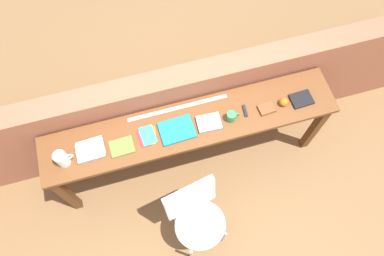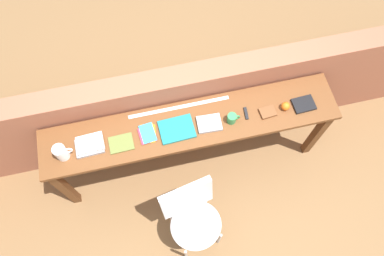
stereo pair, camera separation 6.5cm
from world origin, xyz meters
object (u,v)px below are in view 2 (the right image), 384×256
object	(u,v)px
mug	(232,118)
leather_journal_brown	(268,112)
magazine_cycling	(121,143)
book_repair_rightmost	(304,104)
chair_white_moulded	(193,216)
sports_ball_small	(286,106)
book_stack_leftmost	(90,145)
multitool_folded	(246,113)
pamphlet_pile_colourful	(148,134)
book_open_centre	(177,129)
pitcher_white	(61,152)

from	to	relation	value
mug	leather_journal_brown	distance (m)	0.31
magazine_cycling	book_repair_rightmost	xyz separation A→B (m)	(1.55, 0.01, 0.01)
chair_white_moulded	sports_ball_small	world-z (taller)	sports_ball_small
book_stack_leftmost	chair_white_moulded	bearing A→B (deg)	-43.54
magazine_cycling	sports_ball_small	world-z (taller)	sports_ball_small
magazine_cycling	leather_journal_brown	world-z (taller)	leather_journal_brown
mug	multitool_folded	world-z (taller)	mug
pamphlet_pile_colourful	leather_journal_brown	world-z (taller)	leather_journal_brown
chair_white_moulded	book_stack_leftmost	bearing A→B (deg)	136.46
multitool_folded	mug	bearing A→B (deg)	-165.27
book_stack_leftmost	book_open_centre	world-z (taller)	book_stack_leftmost
sports_ball_small	pamphlet_pile_colourful	bearing A→B (deg)	178.97
leather_journal_brown	sports_ball_small	distance (m)	0.16
magazine_cycling	pamphlet_pile_colourful	bearing A→B (deg)	7.49
sports_ball_small	book_repair_rightmost	bearing A→B (deg)	-2.02
chair_white_moulded	pitcher_white	world-z (taller)	pitcher_white
book_repair_rightmost	book_stack_leftmost	bearing A→B (deg)	176.87
pamphlet_pile_colourful	leather_journal_brown	bearing A→B (deg)	-1.76
leather_journal_brown	mug	bearing A→B (deg)	175.99
pitcher_white	chair_white_moulded	bearing A→B (deg)	-34.48
chair_white_moulded	mug	world-z (taller)	mug
book_open_centre	sports_ball_small	xyz separation A→B (m)	(0.93, -0.01, 0.03)
magazine_cycling	mug	xyz separation A→B (m)	(0.92, 0.00, 0.04)
chair_white_moulded	book_stack_leftmost	size ratio (longest dim) A/B	3.79
mug	sports_ball_small	world-z (taller)	mug
book_stack_leftmost	leather_journal_brown	bearing A→B (deg)	-1.03
chair_white_moulded	multitool_folded	distance (m)	0.97
book_stack_leftmost	pamphlet_pile_colourful	world-z (taller)	book_stack_leftmost
book_stack_leftmost	pamphlet_pile_colourful	xyz separation A→B (m)	(0.47, 0.00, -0.02)
book_repair_rightmost	sports_ball_small	bearing A→B (deg)	175.55
book_stack_leftmost	leather_journal_brown	distance (m)	1.48
mug	sports_ball_small	distance (m)	0.47
chair_white_moulded	pitcher_white	distance (m)	1.18
chair_white_moulded	magazine_cycling	size ratio (longest dim) A/B	4.59
book_open_centre	leather_journal_brown	bearing A→B (deg)	-3.60
pitcher_white	multitool_folded	bearing A→B (deg)	1.48
mug	sports_ball_small	size ratio (longest dim) A/B	1.51
book_open_centre	pitcher_white	bearing A→B (deg)	179.16
magazine_cycling	book_repair_rightmost	bearing A→B (deg)	-1.33
pamphlet_pile_colourful	book_repair_rightmost	distance (m)	1.33
leather_journal_brown	book_open_centre	bearing A→B (deg)	174.01
pitcher_white	multitool_folded	world-z (taller)	pitcher_white
magazine_cycling	multitool_folded	world-z (taller)	multitool_folded
book_repair_rightmost	multitool_folded	bearing A→B (deg)	174.46
pitcher_white	mug	world-z (taller)	pitcher_white
pitcher_white	magazine_cycling	xyz separation A→B (m)	(0.46, 0.00, -0.07)
pamphlet_pile_colourful	sports_ball_small	xyz separation A→B (m)	(1.17, -0.02, 0.03)
book_open_centre	leather_journal_brown	size ratio (longest dim) A/B	2.17
chair_white_moulded	magazine_cycling	bearing A→B (deg)	125.65
magazine_cycling	pamphlet_pile_colourful	size ratio (longest dim) A/B	1.07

